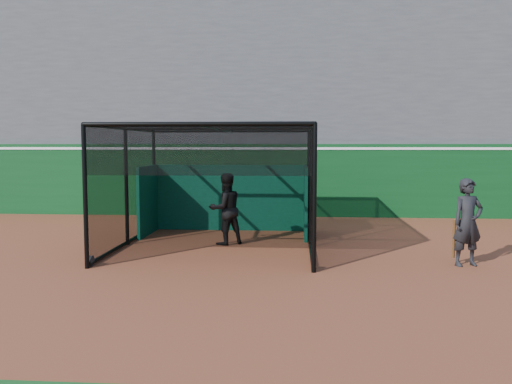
{
  "coord_description": "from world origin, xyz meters",
  "views": [
    {
      "loc": [
        1.0,
        -10.28,
        2.48
      ],
      "look_at": [
        0.07,
        2.0,
        1.4
      ],
      "focal_mm": 38.0,
      "sensor_mm": 36.0,
      "label": 1
    }
  ],
  "objects": [
    {
      "name": "outfield_wall",
      "position": [
        0.0,
        8.5,
        1.29
      ],
      "size": [
        50.0,
        0.5,
        2.5
      ],
      "color": "#0B3D17",
      "rests_on": "ground"
    },
    {
      "name": "batter",
      "position": [
        -0.76,
        2.96,
        0.89
      ],
      "size": [
        1.09,
        1.04,
        1.78
      ],
      "primitive_type": "imported",
      "rotation": [
        0.0,
        0.0,
        3.73
      ],
      "color": "black",
      "rests_on": "ground"
    },
    {
      "name": "ground",
      "position": [
        0.0,
        0.0,
        0.0
      ],
      "size": [
        120.0,
        120.0,
        0.0
      ],
      "primitive_type": "plane",
      "color": "brown",
      "rests_on": "ground"
    },
    {
      "name": "grandstand",
      "position": [
        0.0,
        12.27,
        4.48
      ],
      "size": [
        50.0,
        7.85,
        8.95
      ],
      "color": "#4C4C4F",
      "rests_on": "ground"
    },
    {
      "name": "batting_cage",
      "position": [
        -0.93,
        2.75,
        1.44
      ],
      "size": [
        4.62,
        5.31,
        2.88
      ],
      "color": "black",
      "rests_on": "ground"
    },
    {
      "name": "on_deck_player",
      "position": [
        4.48,
        0.96,
        0.9
      ],
      "size": [
        0.75,
        0.6,
        1.8
      ],
      "color": "black",
      "rests_on": "ground"
    }
  ]
}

